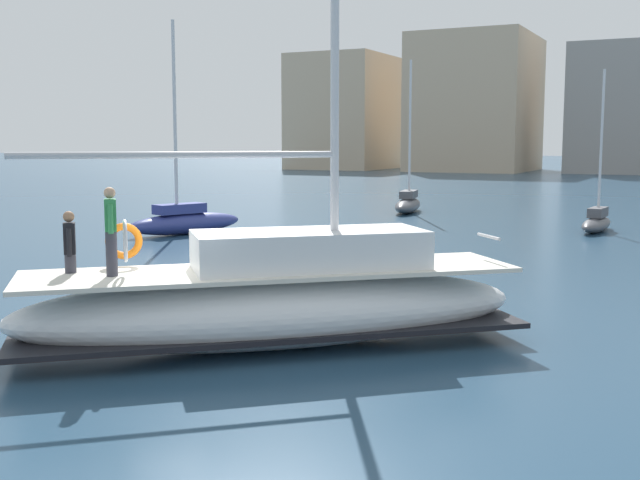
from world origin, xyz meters
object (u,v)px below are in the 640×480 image
at_px(moored_cutter_right, 185,220).
at_px(moored_sloop_near, 597,221).
at_px(moored_cutter_left, 408,202).
at_px(main_sailboat, 277,299).

bearing_deg(moored_cutter_right, moored_sloop_near, 29.00).
distance_m(moored_sloop_near, moored_cutter_left, 11.49).
xyz_separation_m(moored_sloop_near, moored_cutter_right, (-15.27, -8.46, 0.12)).
xyz_separation_m(main_sailboat, moored_sloop_near, (2.96, 22.52, -0.42)).
xyz_separation_m(main_sailboat, moored_cutter_left, (-7.38, 27.55, -0.35)).
bearing_deg(moored_sloop_near, moored_cutter_left, 154.06).
bearing_deg(moored_cutter_left, main_sailboat, -75.01).
relative_size(moored_sloop_near, moored_cutter_right, 0.79).
xyz_separation_m(moored_sloop_near, moored_cutter_left, (-10.34, 5.03, 0.07)).
bearing_deg(moored_cutter_left, moored_sloop_near, -25.94).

